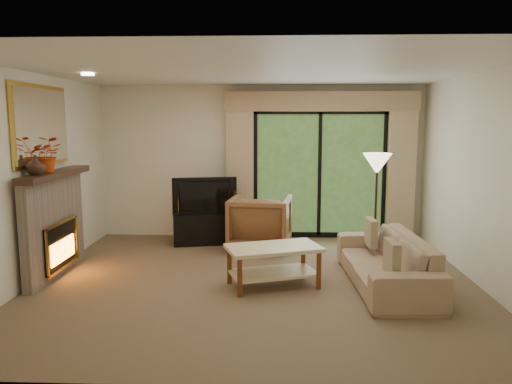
{
  "coord_description": "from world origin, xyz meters",
  "views": [
    {
      "loc": [
        0.25,
        -6.05,
        2.03
      ],
      "look_at": [
        0.0,
        0.3,
        1.1
      ],
      "focal_mm": 35.0,
      "sensor_mm": 36.0,
      "label": 1
    }
  ],
  "objects_px": {
    "media_console": "(205,228)",
    "armchair": "(260,223)",
    "sofa": "(386,261)",
    "coffee_table": "(273,266)"
  },
  "relations": [
    {
      "from": "media_console",
      "to": "armchair",
      "type": "relative_size",
      "value": 1.09
    },
    {
      "from": "media_console",
      "to": "sofa",
      "type": "height_order",
      "value": "sofa"
    },
    {
      "from": "armchair",
      "to": "coffee_table",
      "type": "bearing_deg",
      "value": 104.16
    },
    {
      "from": "media_console",
      "to": "sofa",
      "type": "relative_size",
      "value": 0.48
    },
    {
      "from": "coffee_table",
      "to": "sofa",
      "type": "bearing_deg",
      "value": -15.21
    },
    {
      "from": "media_console",
      "to": "coffee_table",
      "type": "bearing_deg",
      "value": -73.65
    },
    {
      "from": "media_console",
      "to": "coffee_table",
      "type": "height_order",
      "value": "media_console"
    },
    {
      "from": "armchair",
      "to": "media_console",
      "type": "bearing_deg",
      "value": -13.74
    },
    {
      "from": "armchair",
      "to": "sofa",
      "type": "bearing_deg",
      "value": 140.82
    },
    {
      "from": "media_console",
      "to": "sofa",
      "type": "distance_m",
      "value": 3.23
    }
  ]
}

